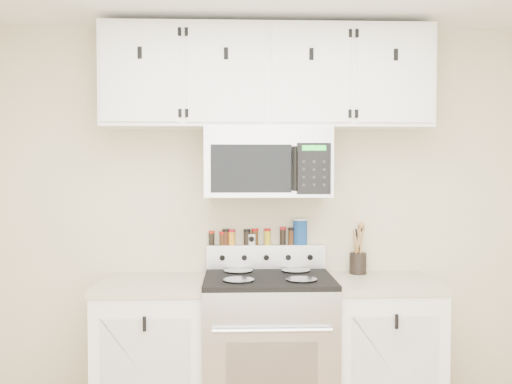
% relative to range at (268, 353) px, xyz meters
% --- Properties ---
extents(back_wall, '(3.50, 0.01, 2.50)m').
position_rel_range_xyz_m(back_wall, '(0.00, 0.32, 0.76)').
color(back_wall, '#C0B290').
rests_on(back_wall, floor).
extents(range, '(0.76, 0.65, 1.10)m').
position_rel_range_xyz_m(range, '(0.00, 0.00, 0.00)').
color(range, '#B7B7BA').
rests_on(range, floor).
extents(base_cabinet_left, '(0.64, 0.62, 0.92)m').
position_rel_range_xyz_m(base_cabinet_left, '(-0.69, 0.02, -0.03)').
color(base_cabinet_left, white).
rests_on(base_cabinet_left, floor).
extents(base_cabinet_right, '(0.64, 0.62, 0.92)m').
position_rel_range_xyz_m(base_cabinet_right, '(0.69, 0.02, -0.03)').
color(base_cabinet_right, white).
rests_on(base_cabinet_right, floor).
extents(microwave, '(0.76, 0.44, 0.42)m').
position_rel_range_xyz_m(microwave, '(0.00, 0.13, 1.14)').
color(microwave, '#9E9EA3').
rests_on(microwave, back_wall).
extents(upper_cabinets, '(2.00, 0.35, 0.62)m').
position_rel_range_xyz_m(upper_cabinets, '(-0.00, 0.15, 1.66)').
color(upper_cabinets, white).
rests_on(upper_cabinets, back_wall).
extents(utensil_crock, '(0.11, 0.11, 0.31)m').
position_rel_range_xyz_m(utensil_crock, '(0.58, 0.21, 0.51)').
color(utensil_crock, black).
rests_on(utensil_crock, base_cabinet_right).
extents(kitchen_timer, '(0.07, 0.07, 0.07)m').
position_rel_range_xyz_m(kitchen_timer, '(-0.09, 0.28, 0.65)').
color(kitchen_timer, silver).
rests_on(kitchen_timer, range).
extents(salt_canister, '(0.09, 0.09, 0.17)m').
position_rel_range_xyz_m(salt_canister, '(0.22, 0.28, 0.70)').
color(salt_canister, navy).
rests_on(salt_canister, range).
extents(spice_jar_0, '(0.04, 0.04, 0.09)m').
position_rel_range_xyz_m(spice_jar_0, '(-0.35, 0.28, 0.66)').
color(spice_jar_0, black).
rests_on(spice_jar_0, range).
extents(spice_jar_1, '(0.04, 0.04, 0.09)m').
position_rel_range_xyz_m(spice_jar_1, '(-0.28, 0.28, 0.66)').
color(spice_jar_1, '#3C220E').
rests_on(spice_jar_1, range).
extents(spice_jar_2, '(0.05, 0.05, 0.10)m').
position_rel_range_xyz_m(spice_jar_2, '(-0.26, 0.28, 0.67)').
color(spice_jar_2, '#411F0F').
rests_on(spice_jar_2, range).
extents(spice_jar_3, '(0.05, 0.05, 0.10)m').
position_rel_range_xyz_m(spice_jar_3, '(-0.22, 0.28, 0.66)').
color(spice_jar_3, orange).
rests_on(spice_jar_3, range).
extents(spice_jar_4, '(0.05, 0.05, 0.10)m').
position_rel_range_xyz_m(spice_jar_4, '(-0.12, 0.28, 0.66)').
color(spice_jar_4, black).
rests_on(spice_jar_4, range).
extents(spice_jar_5, '(0.04, 0.04, 0.10)m').
position_rel_range_xyz_m(spice_jar_5, '(-0.07, 0.28, 0.67)').
color(spice_jar_5, '#3C250E').
rests_on(spice_jar_5, range).
extents(spice_jar_6, '(0.04, 0.04, 0.11)m').
position_rel_range_xyz_m(spice_jar_6, '(0.01, 0.28, 0.67)').
color(spice_jar_6, gold).
rests_on(spice_jar_6, range).
extents(spice_jar_7, '(0.04, 0.04, 0.12)m').
position_rel_range_xyz_m(spice_jar_7, '(0.11, 0.28, 0.67)').
color(spice_jar_7, black).
rests_on(spice_jar_7, range).
extents(spice_jar_8, '(0.04, 0.04, 0.11)m').
position_rel_range_xyz_m(spice_jar_8, '(0.16, 0.28, 0.67)').
color(spice_jar_8, '#452610').
rests_on(spice_jar_8, range).
extents(spice_jar_9, '(0.04, 0.04, 0.09)m').
position_rel_range_xyz_m(spice_jar_9, '(0.22, 0.28, 0.66)').
color(spice_jar_9, '#C68717').
rests_on(spice_jar_9, range).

